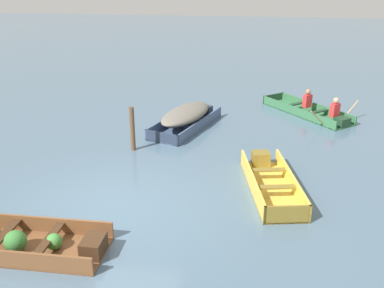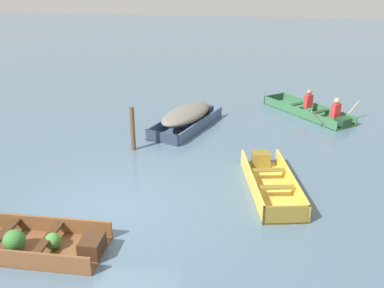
{
  "view_description": "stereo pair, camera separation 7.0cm",
  "coord_description": "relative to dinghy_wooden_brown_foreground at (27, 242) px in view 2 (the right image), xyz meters",
  "views": [
    {
      "loc": [
        2.78,
        -7.41,
        4.62
      ],
      "look_at": [
        1.25,
        2.91,
        0.35
      ],
      "focal_mm": 40.0,
      "sensor_mm": 36.0,
      "label": 1
    },
    {
      "loc": [
        2.84,
        -7.4,
        4.62
      ],
      "look_at": [
        1.25,
        2.91,
        0.35
      ],
      "focal_mm": 40.0,
      "sensor_mm": 36.0,
      "label": 2
    }
  ],
  "objects": [
    {
      "name": "ground_plane",
      "position": [
        1.02,
        1.57,
        -0.15
      ],
      "size": [
        80.0,
        80.0,
        0.0
      ],
      "primitive_type": "plane",
      "color": "slate"
    },
    {
      "name": "dinghy_wooden_brown_foreground",
      "position": [
        0.0,
        0.0,
        0.0
      ],
      "size": [
        2.84,
        1.13,
        0.43
      ],
      "color": "brown",
      "rests_on": "ground"
    },
    {
      "name": "skiff_slate_blue_near_moored",
      "position": [
        1.76,
        6.71,
        0.22
      ],
      "size": [
        2.0,
        3.24,
        0.65
      ],
      "color": "#475B7F",
      "rests_on": "ground"
    },
    {
      "name": "skiff_yellow_mid_moored",
      "position": [
        4.29,
        3.01,
        -0.01
      ],
      "size": [
        1.47,
        2.95,
        0.4
      ],
      "color": "#E5BC47",
      "rests_on": "ground"
    },
    {
      "name": "rowboat_green_with_crew",
      "position": [
        5.77,
        8.44,
        0.02
      ],
      "size": [
        3.09,
        3.26,
        0.88
      ],
      "color": "#387047",
      "rests_on": "ground"
    },
    {
      "name": "mooring_post",
      "position": [
        0.61,
        4.67,
        0.47
      ],
      "size": [
        0.13,
        0.13,
        1.23
      ],
      "primitive_type": "cylinder",
      "color": "brown",
      "rests_on": "ground"
    }
  ]
}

